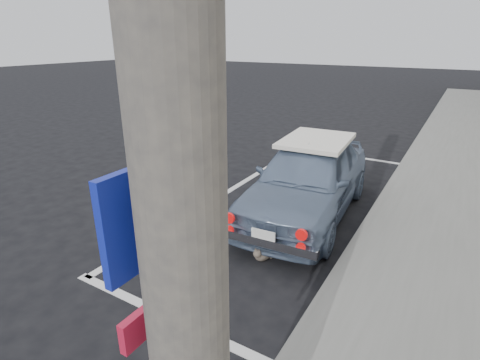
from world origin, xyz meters
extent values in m
plane|color=black|center=(0.00, 0.00, 0.00)|extent=(80.00, 80.00, 0.00)
cube|color=slate|center=(3.20, 2.00, 0.07)|extent=(2.80, 40.00, 0.15)
cube|color=silver|center=(0.50, -0.50, 0.00)|extent=(3.00, 0.12, 0.01)
cube|color=silver|center=(0.50, 6.50, 0.00)|extent=(3.00, 0.12, 0.01)
cube|color=silver|center=(-0.90, 3.00, 0.00)|extent=(0.12, 7.00, 0.01)
cube|color=#1524AE|center=(1.81, -2.00, 2.20)|extent=(0.04, 0.35, 0.45)
cube|color=red|center=(1.81, -2.00, 1.70)|extent=(0.04, 0.30, 0.15)
cube|color=white|center=(1.80, -2.00, 1.70)|extent=(0.02, 0.16, 0.08)
imported|color=slate|center=(0.79, 2.77, 0.65)|extent=(1.80, 3.90, 1.30)
cube|color=white|center=(0.76, 3.15, 1.23)|extent=(1.17, 1.52, 0.07)
cube|color=silver|center=(0.92, 0.92, 0.38)|extent=(1.46, 0.22, 0.12)
cube|color=white|center=(0.92, 0.88, 0.48)|extent=(0.33, 0.04, 0.17)
cylinder|color=red|center=(0.42, 0.85, 0.62)|extent=(0.15, 0.05, 0.15)
cylinder|color=red|center=(1.43, 0.93, 0.62)|extent=(0.15, 0.05, 0.15)
cylinder|color=red|center=(0.42, 0.85, 0.44)|extent=(0.12, 0.05, 0.12)
cylinder|color=red|center=(1.43, 0.93, 0.44)|extent=(0.12, 0.05, 0.12)
ellipsoid|color=brown|center=(0.84, 1.06, 0.10)|extent=(0.25, 0.33, 0.18)
sphere|color=brown|center=(0.82, 0.93, 0.16)|extent=(0.12, 0.12, 0.12)
cone|color=brown|center=(0.79, 0.93, 0.22)|extent=(0.04, 0.04, 0.05)
cone|color=brown|center=(0.85, 0.92, 0.22)|extent=(0.04, 0.04, 0.05)
cylinder|color=brown|center=(0.91, 1.20, 0.04)|extent=(0.07, 0.20, 0.03)
camera|label=1|loc=(2.86, -2.94, 2.89)|focal=28.00mm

